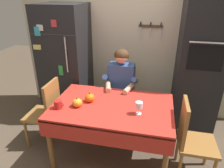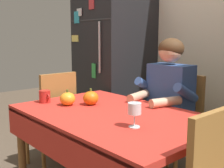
{
  "view_description": "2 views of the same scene",
  "coord_description": "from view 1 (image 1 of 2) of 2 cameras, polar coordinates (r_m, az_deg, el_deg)",
  "views": [
    {
      "loc": [
        0.45,
        -1.92,
        1.97
      ],
      "look_at": [
        -0.03,
        0.25,
        0.94
      ],
      "focal_mm": 32.79,
      "sensor_mm": 36.0,
      "label": 1
    },
    {
      "loc": [
        1.43,
        -1.16,
        1.26
      ],
      "look_at": [
        -0.14,
        0.22,
        0.91
      ],
      "focal_mm": 45.84,
      "sensor_mm": 36.0,
      "label": 2
    }
  ],
  "objects": [
    {
      "name": "chair_behind_person",
      "position": [
        3.18,
        2.91,
        -2.54
      ],
      "size": [
        0.4,
        0.4,
        0.93
      ],
      "color": "#9E6B33",
      "rests_on": "ground"
    },
    {
      "name": "ground_plane",
      "position": [
        2.79,
        -0.44,
        -20.17
      ],
      "size": [
        10.0,
        10.0,
        0.0
      ],
      "primitive_type": "plane",
      "color": "brown",
      "rests_on": "ground"
    },
    {
      "name": "chair_left_side",
      "position": [
        2.87,
        -17.67,
        -7.03
      ],
      "size": [
        0.4,
        0.4,
        0.93
      ],
      "color": "#9E6B33",
      "rests_on": "ground"
    },
    {
      "name": "back_wall_assembly",
      "position": [
        3.36,
        5.7,
        13.17
      ],
      "size": [
        3.7,
        0.13,
        2.6
      ],
      "color": "beige",
      "rests_on": "ground"
    },
    {
      "name": "coffee_mug",
      "position": [
        2.4,
        -14.8,
        -5.55
      ],
      "size": [
        0.12,
        0.09,
        0.1
      ],
      "color": "#B2231E",
      "rests_on": "dining_table"
    },
    {
      "name": "refrigerator",
      "position": [
        3.38,
        -12.65,
        5.7
      ],
      "size": [
        0.68,
        0.71,
        1.8
      ],
      "color": "black",
      "rests_on": "ground"
    },
    {
      "name": "wall_oven",
      "position": [
        3.12,
        23.22,
        5.6
      ],
      "size": [
        0.6,
        0.64,
        2.1
      ],
      "color": "black",
      "rests_on": "ground"
    },
    {
      "name": "seated_person",
      "position": [
        2.91,
        2.36,
        -0.25
      ],
      "size": [
        0.47,
        0.55,
        1.25
      ],
      "color": "#38384C",
      "rests_on": "ground"
    },
    {
      "name": "wine_glass",
      "position": [
        2.21,
        7.55,
        -5.96
      ],
      "size": [
        0.08,
        0.08,
        0.15
      ],
      "color": "white",
      "rests_on": "dining_table"
    },
    {
      "name": "chair_right_side",
      "position": [
        2.45,
        21.13,
        -13.65
      ],
      "size": [
        0.4,
        0.4,
        0.93
      ],
      "color": "#9E6B33",
      "rests_on": "ground"
    },
    {
      "name": "pumpkin_large",
      "position": [
        2.47,
        -6.22,
        -3.79
      ],
      "size": [
        0.12,
        0.12,
        0.13
      ],
      "color": "orange",
      "rests_on": "dining_table"
    },
    {
      "name": "dining_table",
      "position": [
        2.43,
        -0.08,
        -7.88
      ],
      "size": [
        1.4,
        0.9,
        0.74
      ],
      "color": "brown",
      "rests_on": "ground"
    },
    {
      "name": "pumpkin_medium",
      "position": [
        2.39,
        -9.67,
        -5.13
      ],
      "size": [
        0.12,
        0.12,
        0.12
      ],
      "color": "orange",
      "rests_on": "dining_table"
    }
  ]
}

